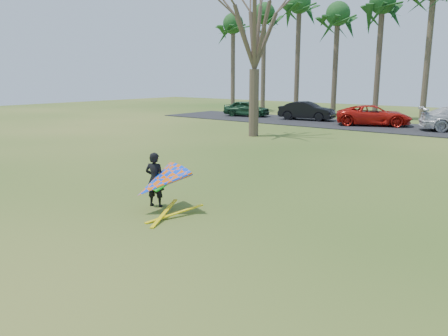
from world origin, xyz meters
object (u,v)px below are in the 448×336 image
Objects in this scene: bare_tree_left at (255,23)px; kite_flyer at (159,182)px; car_1 at (307,111)px; car_2 at (374,115)px; car_0 at (247,108)px.

bare_tree_left reaches higher than kite_flyer.
bare_tree_left is 2.04× the size of car_1.
car_0 is at bearing 66.15° from car_2.
car_2 is at bearing -104.85° from car_0.
car_0 is 6.11m from car_1.
car_0 is 29.46m from kite_flyer.
bare_tree_left is 14.68m from car_0.
car_0 is at bearing 127.69° from bare_tree_left.
bare_tree_left is at bearing 136.25° from car_2.
car_2 is (12.11, -0.22, 0.04)m from car_0.
car_0 is at bearing 85.42° from car_1.
car_2 is at bearing -103.10° from car_1.
kite_flyer is (15.16, -25.27, 0.05)m from car_0.
bare_tree_left is at bearing 115.45° from kite_flyer.
bare_tree_left reaches higher than car_2.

